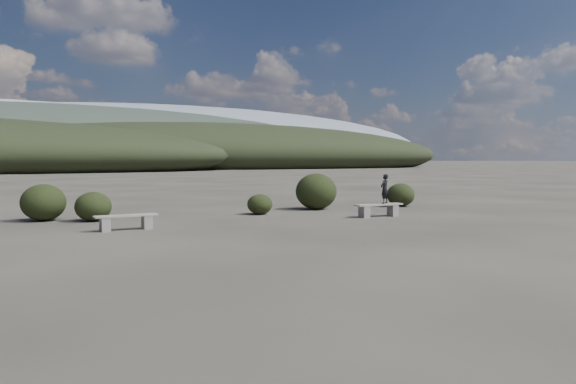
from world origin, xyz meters
TOP-DOWN VIEW (x-y plane):
  - ground at (0.00, 0.00)m, footprint 1200.00×1200.00m
  - bench_left at (-4.61, 5.72)m, footprint 1.80×0.50m
  - bench_right at (3.99, 5.54)m, footprint 1.85×0.41m
  - seated_person at (4.23, 5.55)m, footprint 0.44×0.37m
  - shrub_a at (-5.13, 8.58)m, footprint 1.17×1.17m
  - shrub_c at (0.63, 8.24)m, footprint 0.93×0.93m
  - shrub_d at (3.50, 9.13)m, footprint 1.65×1.65m
  - shrub_e at (7.42, 8.74)m, footprint 1.19×1.19m
  - shrub_f at (-6.57, 9.43)m, footprint 1.43×1.43m
  - mountain_ridges at (-7.48, 339.06)m, footprint 500.00×400.00m

SIDE VIEW (x-z plane):
  - ground at x=0.00m, z-range 0.00..0.00m
  - bench_left at x=-4.61m, z-range 0.05..0.49m
  - bench_right at x=3.99m, z-range 0.05..0.51m
  - shrub_c at x=0.63m, z-range 0.00..0.74m
  - shrub_a at x=-5.13m, z-range 0.00..0.96m
  - shrub_e at x=7.42m, z-range 0.00..0.99m
  - shrub_f at x=-6.57m, z-range 0.00..1.21m
  - shrub_d at x=3.50m, z-range 0.00..1.45m
  - seated_person at x=4.23m, z-range 0.46..1.49m
  - mountain_ridges at x=-7.48m, z-range -17.16..38.84m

